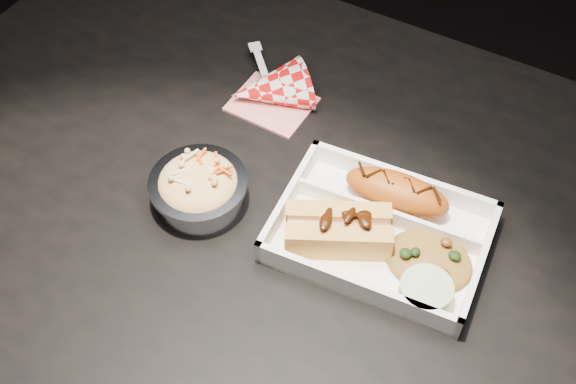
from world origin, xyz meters
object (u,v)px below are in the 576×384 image
Objects in this scene: food_tray at (380,235)px; hotdog at (338,228)px; dining_table at (298,245)px; napkin_fork at (269,90)px; foil_coleslaw_cup at (199,187)px; fried_pastry at (397,192)px.

hotdog is at bearing -149.23° from food_tray.
food_tray reaches higher than dining_table.
napkin_fork is (-0.20, 0.18, -0.02)m from hotdog.
foil_coleslaw_cup reaches higher than hotdog.
foil_coleslaw_cup is at bearing -38.60° from napkin_fork.
fried_pastry is 1.09× the size of foil_coleslaw_cup.
fried_pastry reaches higher than food_tray.
fried_pastry is at bearing 27.65° from foil_coleslaw_cup.
fried_pastry is at bearing 39.19° from hotdog.
dining_table is 8.94× the size of fried_pastry.
napkin_fork is at bearing 131.12° from dining_table.
food_tray is at bearing 1.18° from dining_table.
food_tray is 1.98× the size of fried_pastry.
food_tray is at bearing 14.85° from foil_coleslaw_cup.
dining_table is 9.78× the size of foil_coleslaw_cup.
foil_coleslaw_cup reaches higher than dining_table.
hotdog is (0.07, -0.03, 0.12)m from dining_table.
napkin_fork is at bearing 95.29° from foil_coleslaw_cup.
napkin_fork is (-0.24, 0.09, -0.01)m from fried_pastry.
dining_table is 0.22m from napkin_fork.
dining_table is at bearing -151.81° from fried_pastry.
foil_coleslaw_cup is (-0.22, -0.11, 0.00)m from fried_pastry.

